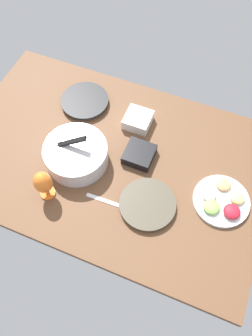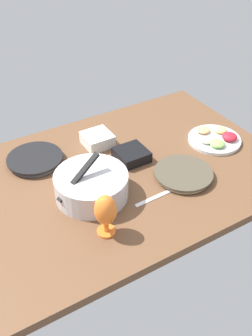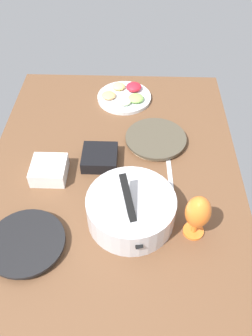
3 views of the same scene
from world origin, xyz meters
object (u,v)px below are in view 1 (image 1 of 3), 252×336
fruit_platter (222,201)px  hurricane_glass_orange (43,183)px  square_bowl_white (138,120)px  dinner_plate_right (85,101)px  mixing_bowl (76,154)px  dinner_plate_left (148,204)px  square_bowl_black (139,154)px

fruit_platter → hurricane_glass_orange: size_ratio=1.47×
hurricane_glass_orange → square_bowl_white: (-24.97, -55.18, -7.55)cm
dinner_plate_right → square_bowl_white: square_bowl_white is taller
fruit_platter → hurricane_glass_orange: 83.39cm
square_bowl_white → hurricane_glass_orange: bearing=65.6°
square_bowl_white → mixing_bowl: bearing=58.8°
hurricane_glass_orange → dinner_plate_left: bearing=-165.4°
hurricane_glass_orange → square_bowl_black: size_ratio=1.27×
dinner_plate_left → dinner_plate_right: size_ratio=1.01×
mixing_bowl → fruit_platter: size_ratio=1.20×
dinner_plate_right → square_bowl_black: bearing=152.2°
mixing_bowl → dinner_plate_right: bearing=-70.3°
square_bowl_white → square_bowl_black: 21.20cm
mixing_bowl → hurricane_glass_orange: mixing_bowl is taller
dinner_plate_left → square_bowl_black: square_bowl_black is taller
dinner_plate_right → fruit_platter: size_ratio=0.99×
mixing_bowl → square_bowl_black: size_ratio=2.24×
square_bowl_white → dinner_plate_left: bearing=116.5°
dinner_plate_right → square_bowl_black: (-40.83, 21.52, 1.26)cm
mixing_bowl → hurricane_glass_orange: size_ratio=1.77×
dinner_plate_left → hurricane_glass_orange: bearing=14.6°
hurricane_glass_orange → square_bowl_black: bearing=-133.0°
mixing_bowl → square_bowl_white: (-20.01, -33.08, -2.46)cm
fruit_platter → square_bowl_black: (45.17, -8.84, 1.17)cm
hurricane_glass_orange → mixing_bowl: bearing=-102.7°
mixing_bowl → hurricane_glass_orange: bearing=77.3°
dinner_plate_left → fruit_platter: size_ratio=0.99×
dinner_plate_right → fruit_platter: bearing=160.6°
dinner_plate_left → square_bowl_white: bearing=-63.5°
fruit_platter → square_bowl_white: 60.51cm
dinner_plate_left → mixing_bowl: bearing=-13.6°
fruit_platter → square_bowl_black: 46.04cm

